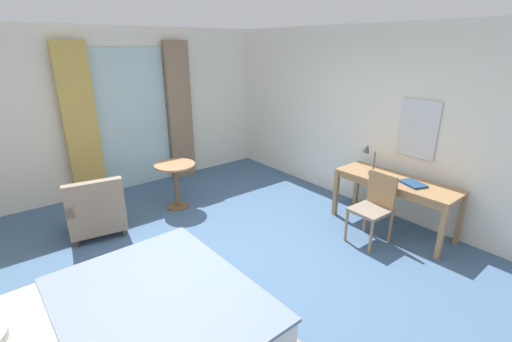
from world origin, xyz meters
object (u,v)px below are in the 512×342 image
object	(u,v)px
round_cafe_table	(176,176)
armchair_by_window	(95,210)
writing_desk	(396,185)
closed_book	(413,184)
desk_chair	(374,204)
desk_lamp	(368,153)

from	to	relation	value
round_cafe_table	armchair_by_window	bearing A→B (deg)	-176.71
writing_desk	closed_book	xyz separation A→B (m)	(-0.01, -0.23, 0.10)
writing_desk	round_cafe_table	world-z (taller)	writing_desk
closed_book	armchair_by_window	world-z (taller)	armchair_by_window
writing_desk	armchair_by_window	xyz separation A→B (m)	(-3.22, 2.39, -0.30)
desk_chair	desk_lamp	xyz separation A→B (m)	(0.42, 0.45, 0.50)
armchair_by_window	writing_desk	bearing A→B (deg)	-36.57
desk_chair	armchair_by_window	size ratio (longest dim) A/B	1.09
desk_lamp	round_cafe_table	xyz separation A→B (m)	(-1.93, 2.03, -0.49)
writing_desk	closed_book	size ratio (longest dim) A/B	5.20
writing_desk	desk_chair	world-z (taller)	desk_chair
closed_book	writing_desk	bearing A→B (deg)	106.46
closed_book	desk_chair	bearing A→B (deg)	175.24
writing_desk	closed_book	world-z (taller)	closed_book
writing_desk	desk_chair	size ratio (longest dim) A/B	1.78
desk_lamp	closed_book	xyz separation A→B (m)	(0.06, -0.66, -0.27)
closed_book	desk_lamp	bearing A→B (deg)	114.82
desk_chair	closed_book	xyz separation A→B (m)	(0.48, -0.22, 0.23)
desk_lamp	armchair_by_window	world-z (taller)	desk_lamp
desk_chair	round_cafe_table	xyz separation A→B (m)	(-1.52, 2.48, 0.01)
desk_lamp	round_cafe_table	size ratio (longest dim) A/B	0.59
desk_lamp	closed_book	world-z (taller)	desk_lamp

